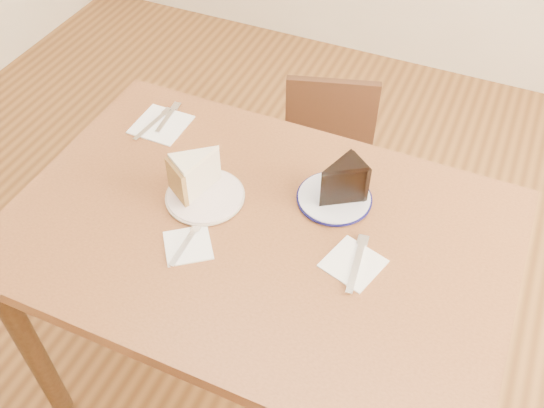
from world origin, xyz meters
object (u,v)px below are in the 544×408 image
at_px(table, 258,254).
at_px(plate_cream, 205,196).
at_px(plate_navy, 334,198).
at_px(chocolate_cake, 339,184).
at_px(carrot_cake, 200,172).
at_px(chair_far, 325,177).

distance_m(table, plate_cream, 0.20).
distance_m(plate_navy, chocolate_cake, 0.06).
bearing_deg(plate_navy, carrot_cake, -162.35).
height_order(table, carrot_cake, carrot_cake).
bearing_deg(plate_navy, plate_cream, -157.25).
xyz_separation_m(table, plate_navy, (0.14, 0.16, 0.10)).
xyz_separation_m(chair_far, carrot_cake, (-0.17, -0.52, 0.41)).
distance_m(table, carrot_cake, 0.25).
distance_m(carrot_cake, chocolate_cake, 0.34).
height_order(table, chair_far, table).
distance_m(plate_cream, carrot_cake, 0.06).
bearing_deg(carrot_cake, chocolate_cake, 48.83).
bearing_deg(table, plate_navy, 50.11).
relative_size(plate_cream, plate_navy, 1.05).
xyz_separation_m(table, chocolate_cake, (0.14, 0.16, 0.16)).
height_order(chair_far, plate_navy, plate_navy).
height_order(chair_far, carrot_cake, carrot_cake).
relative_size(plate_cream, chocolate_cake, 1.80).
height_order(table, plate_navy, plate_navy).
bearing_deg(plate_cream, plate_navy, 22.75).
bearing_deg(plate_cream, chair_far, 75.17).
bearing_deg(table, carrot_cake, 161.96).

